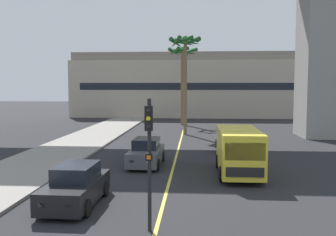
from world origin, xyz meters
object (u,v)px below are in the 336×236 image
(palm_tree_mid_median, at_px, (183,65))
(car_queue_third, at_px, (229,141))
(traffic_light_median_near, at_px, (149,147))
(palm_tree_near_median, at_px, (185,54))
(car_queue_front, at_px, (146,153))
(delivery_van, at_px, (239,150))
(car_queue_second, at_px, (76,187))

(palm_tree_mid_median, bearing_deg, car_queue_third, -77.70)
(traffic_light_median_near, distance_m, palm_tree_near_median, 24.82)
(car_queue_front, xyz_separation_m, palm_tree_mid_median, (1.34, 23.38, 6.37))
(delivery_van, bearing_deg, car_queue_front, 158.05)
(car_queue_third, xyz_separation_m, traffic_light_median_near, (-3.85, -15.45, 1.99))
(car_queue_second, bearing_deg, delivery_van, 38.67)
(car_queue_third, bearing_deg, traffic_light_median_near, -103.99)
(delivery_van, relative_size, traffic_light_median_near, 1.25)
(car_queue_front, distance_m, car_queue_third, 7.57)
(delivery_van, height_order, palm_tree_near_median, palm_tree_near_median)
(palm_tree_mid_median, bearing_deg, palm_tree_near_median, -86.75)
(delivery_van, relative_size, palm_tree_near_median, 0.57)
(car_queue_front, distance_m, delivery_van, 5.50)
(palm_tree_near_median, bearing_deg, car_queue_third, -69.05)
(car_queue_front, xyz_separation_m, car_queue_second, (-1.76, -7.51, 0.00))
(car_queue_third, distance_m, palm_tree_mid_median, 19.43)
(car_queue_third, height_order, palm_tree_near_median, palm_tree_near_median)
(car_queue_front, distance_m, car_queue_second, 7.71)
(delivery_van, xyz_separation_m, palm_tree_near_median, (-3.21, 16.36, 6.33))
(car_queue_second, height_order, delivery_van, delivery_van)
(traffic_light_median_near, bearing_deg, car_queue_second, 141.69)
(car_queue_third, bearing_deg, palm_tree_near_median, 110.95)
(car_queue_second, height_order, palm_tree_near_median, palm_tree_near_median)
(car_queue_second, bearing_deg, car_queue_third, 61.57)
(car_queue_second, relative_size, traffic_light_median_near, 0.98)
(car_queue_second, distance_m, palm_tree_mid_median, 31.69)
(traffic_light_median_near, height_order, palm_tree_mid_median, palm_tree_mid_median)
(car_queue_front, distance_m, traffic_light_median_near, 10.30)
(car_queue_front, bearing_deg, car_queue_second, -103.17)
(traffic_light_median_near, xyz_separation_m, palm_tree_near_median, (0.45, 24.32, 4.90))
(traffic_light_median_near, bearing_deg, delivery_van, 65.28)
(car_queue_third, bearing_deg, car_queue_second, -118.43)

